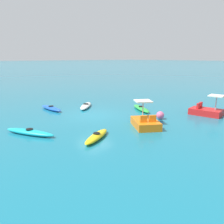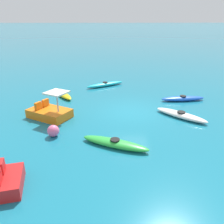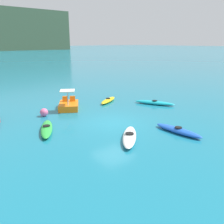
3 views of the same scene
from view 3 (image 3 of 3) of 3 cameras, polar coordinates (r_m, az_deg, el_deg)
The scene contains 8 objects.
ground_plane at distance 16.15m, azimuth 0.24°, elevation -2.52°, with size 600.00×600.00×0.00m, color #19728C.
kayak_green at distance 15.10m, azimuth -15.41°, elevation -3.86°, with size 2.02×3.20×0.37m.
kayak_cyan at distance 21.07m, azimuth 10.17°, elevation 2.22°, with size 2.19×3.39×0.37m.
kayak_yellow at distance 21.59m, azimuth -0.93°, elevation 2.83°, with size 2.72×1.90×0.37m.
kayak_white at distance 13.41m, azimuth 4.22°, elevation -5.89°, with size 2.82×2.78×0.37m.
kayak_blue at distance 14.81m, azimuth 15.58°, elevation -4.27°, with size 0.82×3.14×0.37m.
pedal_boat_orange at distance 19.64m, azimuth -10.35°, elevation 1.69°, with size 2.54×2.83×1.68m.
buoy_pink at distance 18.11m, azimuth -15.99°, elevation -0.08°, with size 0.59×0.59×0.59m, color pink.
Camera 3 is at (-9.64, -11.85, 5.26)m, focal length 38.13 mm.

